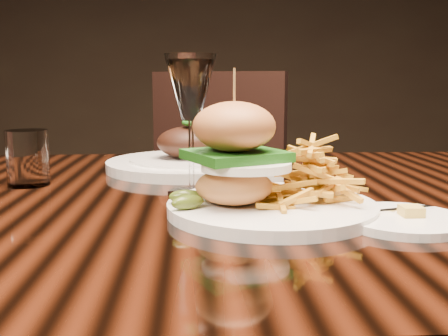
{
  "coord_description": "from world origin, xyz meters",
  "views": [
    {
      "loc": [
        -0.08,
        -0.77,
        0.92
      ],
      "look_at": [
        -0.05,
        -0.13,
        0.81
      ],
      "focal_mm": 42.0,
      "sensor_mm": 36.0,
      "label": 1
    }
  ],
  "objects": [
    {
      "name": "water_tumbler",
      "position": [
        -0.35,
        0.08,
        0.79
      ],
      "size": [
        0.07,
        0.07,
        0.09
      ],
      "primitive_type": "cylinder",
      "color": "white",
      "rests_on": "dining_table"
    },
    {
      "name": "dining_table",
      "position": [
        0.0,
        0.0,
        0.67
      ],
      "size": [
        1.6,
        0.9,
        0.75
      ],
      "color": "black",
      "rests_on": "ground"
    },
    {
      "name": "far_dish",
      "position": [
        -0.1,
        0.23,
        0.77
      ],
      "size": [
        0.31,
        0.31,
        0.1
      ],
      "rotation": [
        0.0,
        0.0,
        -0.11
      ],
      "color": "white",
      "rests_on": "dining_table"
    },
    {
      "name": "side_saucer",
      "position": [
        0.16,
        -0.18,
        0.76
      ],
      "size": [
        0.15,
        0.15,
        0.02
      ],
      "rotation": [
        0.0,
        0.0,
        -0.24
      ],
      "color": "white",
      "rests_on": "dining_table"
    },
    {
      "name": "burger_plate",
      "position": [
        0.01,
        -0.12,
        0.8
      ],
      "size": [
        0.27,
        0.27,
        0.18
      ],
      "rotation": [
        0.0,
        0.0,
        0.23
      ],
      "color": "white",
      "rests_on": "dining_table"
    },
    {
      "name": "wine_glass",
      "position": [
        -0.09,
        0.0,
        0.9
      ],
      "size": [
        0.08,
        0.08,
        0.21
      ],
      "color": "white",
      "rests_on": "dining_table"
    },
    {
      "name": "ramekin",
      "position": [
        0.02,
        0.08,
        0.77
      ],
      "size": [
        0.08,
        0.08,
        0.04
      ],
      "primitive_type": "cube",
      "rotation": [
        0.0,
        0.0,
        -0.05
      ],
      "color": "white",
      "rests_on": "dining_table"
    },
    {
      "name": "chair_far",
      "position": [
        -0.05,
        0.88,
        0.54
      ],
      "size": [
        0.6,
        0.6,
        0.95
      ],
      "rotation": [
        0.0,
        0.0,
        -0.38
      ],
      "color": "black",
      "rests_on": "ground"
    }
  ]
}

